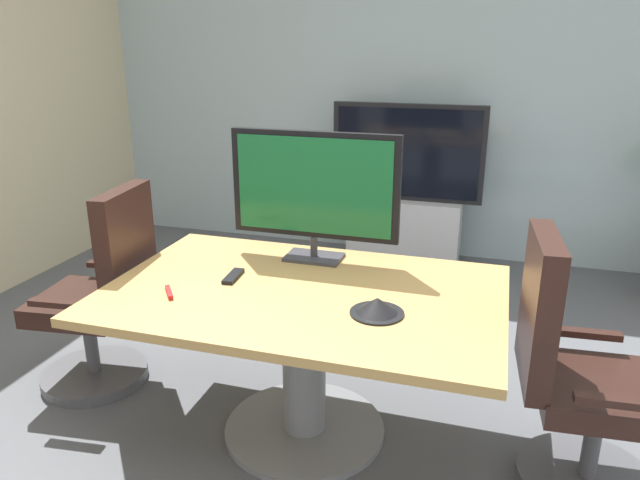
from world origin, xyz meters
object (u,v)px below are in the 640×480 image
conference_table (304,331)px  wall_display_unit (405,212)px  office_chair_left (102,306)px  office_chair_right (575,389)px  tv_monitor (314,189)px  conference_phone (377,307)px  remote_control (233,276)px

conference_table → wall_display_unit: (0.07, 2.40, -0.09)m
office_chair_left → wall_display_unit: (1.22, 2.30, -0.01)m
office_chair_right → tv_monitor: tv_monitor is taller
tv_monitor → conference_phone: size_ratio=3.82×
wall_display_unit → remote_control: size_ratio=7.71×
conference_phone → remote_control: (-0.71, 0.18, -0.02)m
office_chair_right → office_chair_left: bearing=82.7°
conference_table → remote_control: bearing=174.7°
office_chair_left → office_chair_right: same height
office_chair_right → remote_control: (-1.50, 0.05, 0.29)m
office_chair_right → wall_display_unit: (-1.08, 2.41, -0.01)m
office_chair_left → conference_phone: size_ratio=4.95×
office_chair_left → conference_table: bearing=78.4°
conference_table → office_chair_left: office_chair_left is taller
office_chair_left → conference_phone: bearing=74.2°
office_chair_right → wall_display_unit: size_ratio=0.83×
office_chair_left → remote_control: bearing=78.5°
office_chair_right → conference_phone: office_chair_right is taller
office_chair_left → remote_control: (0.80, -0.07, 0.29)m
office_chair_left → conference_phone: office_chair_left is taller
wall_display_unit → remote_control: wall_display_unit is taller
conference_table → conference_phone: bearing=-21.8°
tv_monitor → remote_control: 0.57m
tv_monitor → conference_phone: tv_monitor is taller
remote_control → conference_phone: bearing=-18.3°
conference_table → tv_monitor: 0.69m
office_chair_left → tv_monitor: 1.29m
conference_table → wall_display_unit: 2.40m
office_chair_left → conference_phone: (1.51, -0.25, 0.31)m
conference_table → office_chair_right: (1.15, -0.01, -0.08)m
office_chair_left → office_chair_right: 2.30m
office_chair_right → remote_control: 1.53m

